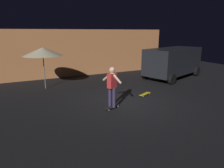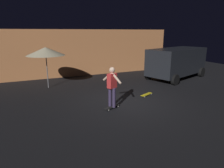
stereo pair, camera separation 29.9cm
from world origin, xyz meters
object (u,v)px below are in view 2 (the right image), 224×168
at_px(skateboard_spare, 147,94).
at_px(patio_umbrella, 46,51).
at_px(skater, 112,84).
at_px(parked_van, 177,61).
at_px(skateboard_ridden, 112,107).

bearing_deg(skateboard_spare, patio_umbrella, 141.32).
bearing_deg(patio_umbrella, skater, -64.80).
xyz_separation_m(parked_van, skateboard_spare, (-4.04, -2.54, -1.11)).
distance_m(patio_umbrella, skater, 4.94).
distance_m(parked_van, skateboard_spare, 4.90).
distance_m(skateboard_ridden, skater, 0.98).
distance_m(patio_umbrella, skateboard_spare, 5.93).
height_order(parked_van, patio_umbrella, patio_umbrella).
height_order(parked_van, skateboard_spare, parked_van).
bearing_deg(parked_van, skateboard_ridden, -151.57).
relative_size(parked_van, skater, 2.97).
xyz_separation_m(patio_umbrella, skateboard_ridden, (2.06, -4.37, -2.02)).
bearing_deg(parked_van, patio_umbrella, 173.61).
distance_m(parked_van, skater, 7.21).
bearing_deg(skateboard_spare, parked_van, 32.19).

